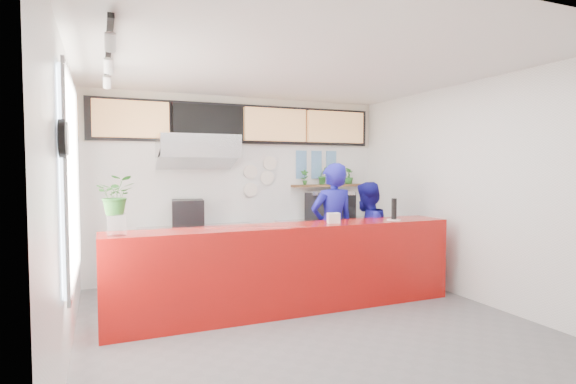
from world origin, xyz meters
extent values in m
plane|color=slate|center=(0.00, 0.00, 0.00)|extent=(5.00, 5.00, 0.00)
plane|color=silver|center=(0.00, 0.00, 3.00)|extent=(5.00, 5.00, 0.00)
plane|color=white|center=(0.00, 2.50, 1.50)|extent=(5.00, 0.00, 5.00)
plane|color=white|center=(-2.50, 0.00, 1.50)|extent=(0.00, 5.00, 5.00)
plane|color=white|center=(2.50, 0.00, 1.50)|extent=(0.00, 5.00, 5.00)
cube|color=#A20F0B|center=(0.00, 0.40, 0.55)|extent=(4.50, 0.60, 1.10)
cube|color=beige|center=(0.00, 2.49, 2.60)|extent=(5.00, 0.02, 0.80)
cube|color=#B2B5BA|center=(-0.80, 2.20, 0.45)|extent=(1.80, 0.60, 0.90)
cube|color=black|center=(-0.96, 2.20, 1.11)|extent=(0.54, 0.54, 0.43)
cube|color=#B2B5BA|center=(-0.80, 2.15, 2.15)|extent=(1.20, 0.70, 0.35)
cube|color=#B2B5BA|center=(-0.80, 2.15, 1.95)|extent=(1.20, 0.69, 0.31)
cube|color=#B2B5BA|center=(1.50, 2.20, 0.45)|extent=(1.80, 0.60, 0.90)
cube|color=black|center=(1.54, 2.20, 1.14)|extent=(0.90, 0.77, 0.49)
cube|color=#ABACB2|center=(1.54, 2.20, 1.38)|extent=(0.84, 0.67, 0.07)
cube|color=brown|center=(1.60, 2.40, 1.50)|extent=(1.40, 0.18, 0.04)
cube|color=tan|center=(-1.75, 2.38, 2.55)|extent=(1.10, 0.10, 0.55)
cube|color=black|center=(-0.59, 2.38, 2.55)|extent=(1.10, 0.10, 0.55)
cube|color=tan|center=(0.57, 2.38, 2.55)|extent=(1.10, 0.10, 0.55)
cube|color=tan|center=(1.73, 2.38, 2.55)|extent=(1.10, 0.10, 0.55)
cube|color=black|center=(0.00, 2.46, 2.55)|extent=(4.80, 0.04, 0.65)
cube|color=silver|center=(-2.47, 0.30, 1.70)|extent=(0.04, 2.20, 1.90)
cube|color=#B2B5BA|center=(-2.45, 0.30, 1.70)|extent=(0.03, 2.30, 2.00)
cylinder|color=black|center=(-2.46, -0.90, 2.05)|extent=(0.05, 0.30, 0.30)
cylinder|color=white|center=(-2.43, -0.90, 2.05)|extent=(0.02, 0.26, 0.26)
cube|color=black|center=(-2.10, 0.00, 2.94)|extent=(0.05, 2.40, 0.04)
cylinder|color=silver|center=(0.15, 2.47, 1.75)|extent=(0.24, 0.03, 0.24)
cylinder|color=silver|center=(0.45, 2.47, 1.65)|extent=(0.24, 0.03, 0.24)
cylinder|color=silver|center=(0.15, 2.47, 1.45)|extent=(0.24, 0.03, 0.24)
cylinder|color=silver|center=(0.50, 2.47, 1.90)|extent=(0.24, 0.03, 0.24)
cube|color=#598CBF|center=(1.10, 2.48, 2.00)|extent=(0.20, 0.02, 0.25)
cube|color=#598CBF|center=(1.40, 2.48, 2.00)|extent=(0.20, 0.02, 0.25)
cube|color=#598CBF|center=(1.70, 2.48, 2.00)|extent=(0.20, 0.02, 0.25)
cube|color=#598CBF|center=(1.10, 2.48, 1.75)|extent=(0.20, 0.02, 0.25)
cube|color=#598CBF|center=(1.40, 2.48, 1.75)|extent=(0.20, 0.02, 0.25)
cube|color=#598CBF|center=(1.70, 2.48, 1.75)|extent=(0.20, 0.02, 0.25)
imported|color=navy|center=(0.90, 0.93, 0.94)|extent=(0.71, 0.48, 1.89)
imported|color=navy|center=(1.47, 0.92, 0.80)|extent=(0.99, 0.93, 1.61)
imported|color=#256122|center=(1.13, 2.40, 1.65)|extent=(0.16, 0.13, 0.27)
imported|color=#256122|center=(1.49, 2.40, 1.68)|extent=(0.20, 0.17, 0.32)
imported|color=#256122|center=(1.73, 2.40, 1.65)|extent=(0.30, 0.28, 0.27)
imported|color=#256122|center=(2.02, 2.40, 1.67)|extent=(0.20, 0.19, 0.30)
cylinder|color=silver|center=(-2.05, 0.30, 1.22)|extent=(0.21, 0.21, 0.24)
imported|color=#256122|center=(-2.05, 0.30, 1.53)|extent=(0.41, 0.36, 0.42)
cube|color=silver|center=(0.59, 0.34, 1.17)|extent=(0.17, 0.12, 0.14)
cylinder|color=silver|center=(1.51, 0.30, 1.11)|extent=(0.21, 0.21, 0.01)
cylinder|color=black|center=(1.51, 0.30, 1.26)|extent=(0.09, 0.09, 0.29)
camera|label=1|loc=(-2.20, -4.79, 1.83)|focal=28.00mm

